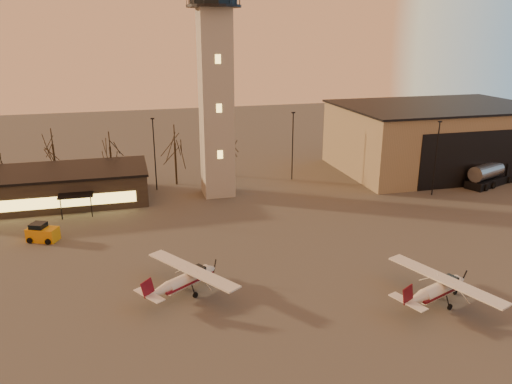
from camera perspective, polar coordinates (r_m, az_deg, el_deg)
ground at (r=41.87m, az=3.60°, el=-12.69°), size 220.00×220.00×0.00m
control_tower at (r=65.32m, az=-4.68°, el=13.53°), size 6.80×6.80×32.60m
hangar at (r=84.68m, az=19.83°, el=5.91°), size 30.60×20.60×10.30m
terminal at (r=69.53m, az=-22.80°, el=0.53°), size 25.40×12.20×4.30m
light_poles at (r=68.09m, az=-4.18°, el=4.41°), size 58.50×12.25×10.14m
tree_row at (r=74.84m, az=-16.19°, el=5.40°), size 37.20×9.20×8.80m
cessna_front at (r=44.31m, az=20.40°, el=-10.57°), size 8.55×10.42×2.93m
cessna_rear at (r=43.56m, az=-7.61°, el=-10.05°), size 8.39×9.43×2.86m
fuel_truck at (r=79.49m, az=25.18°, el=1.66°), size 9.29×5.72×3.33m
service_cart at (r=57.75m, az=-23.23°, el=-4.44°), size 3.49×2.89×1.96m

